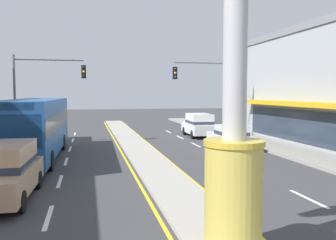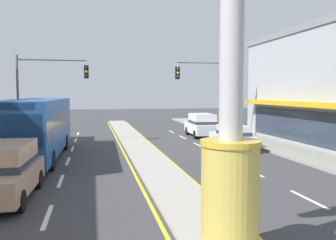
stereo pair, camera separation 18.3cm
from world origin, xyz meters
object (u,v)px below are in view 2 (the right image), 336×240
(suv_mid_left_lane, at_px, (3,171))
(suv_far_left_oncoming, at_px, (202,125))
(traffic_light_left_side, at_px, (44,84))
(bus_far_right_lane, at_px, (38,125))
(sedan_near_left_lane, at_px, (233,137))
(district_sign, at_px, (231,91))
(traffic_light_right_side, at_px, (213,85))

(suv_mid_left_lane, xyz_separation_m, suv_far_left_oncoming, (11.76, 15.62, 0.00))
(traffic_light_left_side, height_order, suv_mid_left_lane, traffic_light_left_side)
(traffic_light_left_side, bearing_deg, suv_far_left_oncoming, 10.18)
(traffic_light_left_side, distance_m, suv_mid_left_lane, 13.85)
(bus_far_right_lane, xyz_separation_m, sedan_near_left_lane, (11.77, 0.94, -1.08))
(sedan_near_left_lane, bearing_deg, bus_far_right_lane, -175.45)
(district_sign, bearing_deg, bus_far_right_lane, 113.51)
(traffic_light_left_side, bearing_deg, sedan_near_left_lane, -21.05)
(district_sign, xyz_separation_m, traffic_light_right_side, (6.17, 19.24, 0.60))
(district_sign, bearing_deg, suv_mid_left_lane, 136.19)
(suv_far_left_oncoming, bearing_deg, bus_far_right_lane, -146.67)
(traffic_light_right_side, distance_m, bus_far_right_lane, 13.55)
(district_sign, xyz_separation_m, bus_far_right_lane, (-5.88, 13.53, -1.78))
(district_sign, relative_size, suv_far_left_oncoming, 1.60)
(sedan_near_left_lane, bearing_deg, suv_mid_left_lane, -143.14)
(bus_far_right_lane, xyz_separation_m, suv_mid_left_lane, (0.00, -7.89, -0.88))
(bus_far_right_lane, distance_m, suv_mid_left_lane, 7.93)
(bus_far_right_lane, distance_m, suv_far_left_oncoming, 14.11)
(district_sign, bearing_deg, suv_far_left_oncoming, 74.54)
(district_sign, bearing_deg, traffic_light_right_side, 72.22)
(traffic_light_left_side, bearing_deg, suv_mid_left_lane, -88.77)
(district_sign, xyz_separation_m, suv_mid_left_lane, (-5.88, 5.64, -2.67))
(sedan_near_left_lane, height_order, suv_far_left_oncoming, suv_far_left_oncoming)
(suv_mid_left_lane, height_order, suv_far_left_oncoming, same)
(bus_far_right_lane, xyz_separation_m, suv_far_left_oncoming, (11.77, 7.74, -0.88))
(sedan_near_left_lane, relative_size, suv_mid_left_lane, 0.92)
(traffic_light_right_side, bearing_deg, district_sign, -107.78)
(traffic_light_left_side, relative_size, traffic_light_right_side, 1.00)
(district_sign, height_order, suv_far_left_oncoming, district_sign)
(suv_mid_left_lane, bearing_deg, bus_far_right_lane, 90.03)
(sedan_near_left_lane, height_order, suv_mid_left_lane, suv_mid_left_lane)
(traffic_light_right_side, relative_size, bus_far_right_lane, 0.55)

